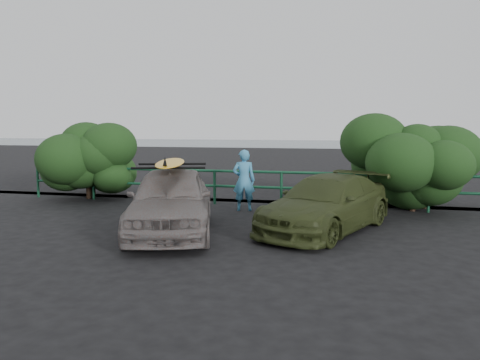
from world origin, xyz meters
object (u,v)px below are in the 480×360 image
object	(u,v)px
man	(244,180)
sedan	(171,200)
olive_vehicle	(326,204)
guardrail	(247,188)
surfboard	(170,163)

from	to	relation	value
man	sedan	bearing A→B (deg)	62.03
sedan	olive_vehicle	world-z (taller)	sedan
guardrail	man	world-z (taller)	man
sedan	man	distance (m)	3.15
olive_vehicle	man	xyz separation A→B (m)	(-2.32, 2.01, 0.23)
sedan	man	world-z (taller)	man
olive_vehicle	man	world-z (taller)	man
sedan	surfboard	world-z (taller)	surfboard
olive_vehicle	guardrail	bearing A→B (deg)	153.91
sedan	olive_vehicle	size ratio (longest dim) A/B	1.01
guardrail	olive_vehicle	world-z (taller)	olive_vehicle
guardrail	surfboard	bearing A→B (deg)	-102.93
man	surfboard	world-z (taller)	man
sedan	surfboard	xyz separation A→B (m)	(0.00, -0.00, 0.82)
olive_vehicle	man	bearing A→B (deg)	162.90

